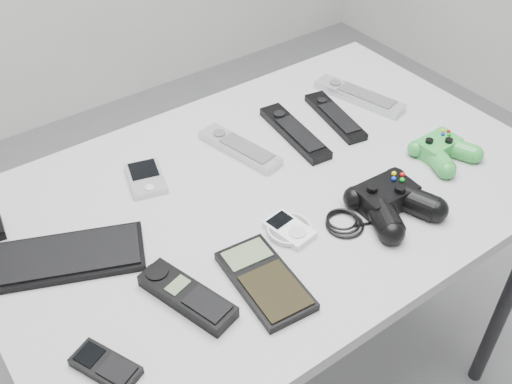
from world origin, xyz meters
TOP-DOWN VIEW (x-y plane):
  - desk at (-0.02, 0.10)m, footprint 1.14×0.73m
  - pda_keyboard at (-0.43, 0.15)m, footprint 0.29×0.21m
  - pda at (-0.21, 0.27)m, footprint 0.10×0.12m
  - remote_silver_a at (-0.00, 0.24)m, footprint 0.09×0.21m
  - remote_black_a at (0.13, 0.21)m, footprint 0.07×0.23m
  - remote_black_b at (0.24, 0.21)m, footprint 0.08×0.21m
  - remote_silver_b at (0.35, 0.24)m, footprint 0.11×0.23m
  - mobile_phone at (-0.47, -0.09)m, footprint 0.09×0.12m
  - cordless_handset at (-0.30, -0.05)m, footprint 0.10×0.18m
  - calculator at (-0.18, -0.09)m, footprint 0.11×0.20m
  - mp3_player at (-0.07, -0.02)m, footprint 0.10×0.10m
  - controller_black at (0.13, -0.09)m, footprint 0.28×0.18m
  - controller_green at (0.34, -0.03)m, footprint 0.13×0.14m

SIDE VIEW (x-z plane):
  - desk at x=-0.02m, z-range 0.31..1.08m
  - mp3_player at x=-0.07m, z-range 0.76..0.78m
  - pda_keyboard at x=-0.43m, z-range 0.76..0.78m
  - pda at x=-0.21m, z-range 0.76..0.78m
  - mobile_phone at x=-0.47m, z-range 0.76..0.78m
  - calculator at x=-0.18m, z-range 0.76..0.78m
  - remote_black_b at x=0.24m, z-range 0.76..0.78m
  - remote_silver_a at x=0.00m, z-range 0.76..0.78m
  - remote_black_a at x=0.13m, z-range 0.76..0.78m
  - remote_silver_b at x=0.35m, z-range 0.76..0.78m
  - cordless_handset at x=-0.30m, z-range 0.76..0.79m
  - controller_green at x=0.34m, z-range 0.76..0.80m
  - controller_black at x=0.13m, z-range 0.76..0.82m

